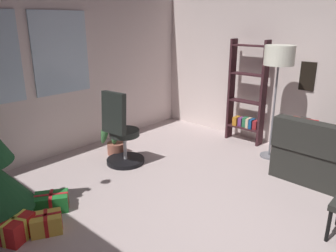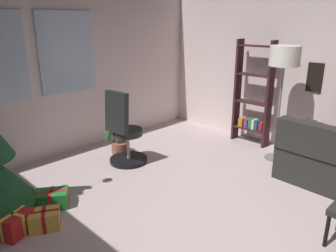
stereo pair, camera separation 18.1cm
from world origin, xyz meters
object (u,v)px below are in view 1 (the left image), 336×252
floor_lamp (279,61)px  gift_box_red (15,228)px  office_chair (121,137)px  potted_plant (113,143)px  gift_box_gold (46,223)px  gift_box_green (52,202)px  bookshelf (247,98)px

floor_lamp → gift_box_red: bearing=164.9°
gift_box_red → office_chair: office_chair is taller
office_chair → potted_plant: bearing=69.2°
gift_box_gold → floor_lamp: size_ratio=0.21×
office_chair → potted_plant: size_ratio=1.78×
office_chair → floor_lamp: 2.50m
gift_box_green → floor_lamp: (3.03, -1.15, 1.38)m
gift_box_red → floor_lamp: 3.90m
gift_box_green → gift_box_red: bearing=-158.1°
floor_lamp → potted_plant: size_ratio=2.74×
gift_box_gold → gift_box_red: bearing=153.0°
potted_plant → office_chair: bearing=-110.8°
gift_box_gold → gift_box_green: bearing=53.7°
gift_box_green → potted_plant: bearing=26.6°
gift_box_red → bookshelf: (3.89, -0.30, 0.67)m
office_chair → potted_plant: office_chair is taller
bookshelf → floor_lamp: (-0.36, -0.65, 0.69)m
gift_box_green → gift_box_gold: (-0.24, -0.33, 0.00)m
gift_box_red → gift_box_gold: bearing=-27.0°
gift_box_gold → office_chair: (1.57, 0.67, 0.34)m
gift_box_gold → floor_lamp: floor_lamp is taller
gift_box_green → office_chair: size_ratio=0.39×
gift_box_red → office_chair: (1.82, 0.54, 0.32)m
gift_box_green → potted_plant: (1.48, 0.74, 0.10)m
gift_box_red → office_chair: 1.93m
gift_box_gold → office_chair: size_ratio=0.33×
gift_box_green → gift_box_gold: bearing=-126.3°
gift_box_green → potted_plant: size_ratio=0.69×
bookshelf → floor_lamp: 1.01m
floor_lamp → bookshelf: bearing=61.2°
gift_box_red → potted_plant: (1.97, 0.94, 0.08)m
gift_box_gold → bookshelf: 3.70m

